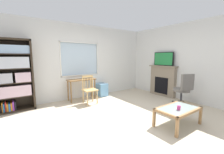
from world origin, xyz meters
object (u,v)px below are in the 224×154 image
(desk_under_window, at_px, (82,83))
(plastic_drawer_unit, at_px, (102,90))
(tv, at_px, (163,59))
(office_chair, at_px, (184,88))
(bookshelf, at_px, (14,74))
(fireplace, at_px, (163,81))
(wooden_chair, at_px, (89,89))
(sippy_cup, at_px, (179,108))
(coffee_table, at_px, (178,110))

(desk_under_window, xyz_separation_m, plastic_drawer_unit, (0.85, 0.05, -0.36))
(tv, distance_m, office_chair, 1.47)
(bookshelf, bearing_deg, fireplace, -16.48)
(office_chair, bearing_deg, wooden_chair, 140.44)
(desk_under_window, bearing_deg, wooden_chair, -84.93)
(desk_under_window, distance_m, sippy_cup, 3.19)
(bookshelf, height_order, plastic_drawer_unit, bookshelf)
(bookshelf, distance_m, desk_under_window, 1.97)
(desk_under_window, bearing_deg, bookshelf, 176.86)
(bookshelf, relative_size, wooden_chair, 2.21)
(fireplace, xyz_separation_m, tv, (-0.02, -0.00, 0.84))
(fireplace, height_order, tv, tv)
(desk_under_window, relative_size, office_chair, 0.97)
(desk_under_window, xyz_separation_m, office_chair, (2.31, -2.38, -0.05))
(bookshelf, relative_size, tv, 2.44)
(bookshelf, distance_m, office_chair, 4.93)
(bookshelf, xyz_separation_m, plastic_drawer_unit, (2.77, -0.06, -0.79))
(tv, bearing_deg, wooden_chair, 164.16)
(wooden_chair, height_order, plastic_drawer_unit, wooden_chair)
(bookshelf, relative_size, sippy_cup, 22.10)
(coffee_table, height_order, sippy_cup, sippy_cup)
(fireplace, relative_size, tv, 1.44)
(desk_under_window, height_order, sippy_cup, desk_under_window)
(desk_under_window, bearing_deg, tv, -24.90)
(desk_under_window, relative_size, fireplace, 0.83)
(fireplace, xyz_separation_m, office_chair, (-0.49, -1.09, -0.03))
(desk_under_window, relative_size, tv, 1.20)
(bookshelf, relative_size, plastic_drawer_unit, 4.16)
(tv, height_order, office_chair, tv)
(tv, height_order, coffee_table, tv)
(office_chair, bearing_deg, bookshelf, 149.51)
(office_chair, bearing_deg, desk_under_window, 134.08)
(office_chair, bearing_deg, tv, 66.86)
(sippy_cup, bearing_deg, desk_under_window, 105.27)
(fireplace, distance_m, office_chair, 1.20)
(wooden_chair, height_order, tv, tv)
(bookshelf, distance_m, tv, 4.91)
(fireplace, bearing_deg, coffee_table, -137.00)
(bookshelf, relative_size, office_chair, 1.99)
(wooden_chair, relative_size, coffee_table, 0.91)
(wooden_chair, distance_m, office_chair, 2.94)
(fireplace, bearing_deg, office_chair, -113.94)
(desk_under_window, relative_size, sippy_cup, 10.83)
(bookshelf, relative_size, fireplace, 1.70)
(wooden_chair, bearing_deg, fireplace, -15.74)
(plastic_drawer_unit, relative_size, tv, 0.59)
(wooden_chair, relative_size, office_chair, 0.90)
(wooden_chair, relative_size, tv, 1.11)
(wooden_chair, bearing_deg, bookshelf, 162.50)
(plastic_drawer_unit, bearing_deg, coffee_table, -88.03)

